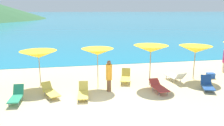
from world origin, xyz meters
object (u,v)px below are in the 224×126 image
Objects in this scene: umbrella_6 at (195,49)px; lounge_chair_5 at (126,77)px; umbrella_5 at (151,49)px; lounge_chair_7 at (50,91)px; lounge_chair_3 at (83,92)px; lounge_chair_0 at (207,85)px; umbrella_3 at (39,54)px; beachgoer_1 at (109,75)px; umbrella_4 at (98,52)px; lounge_chair_6 at (175,76)px; lounge_chair_2 at (16,96)px; cooler_box at (211,75)px; lounge_chair_8 at (159,87)px.

lounge_chair_5 is at bearing 178.40° from umbrella_6.
umbrella_5 reaches higher than lounge_chair_7.
lounge_chair_5 is 0.88× the size of lounge_chair_7.
umbrella_6 is at bearing 20.35° from lounge_chair_3.
lounge_chair_5 is at bearing 174.37° from lounge_chair_0.
umbrella_3 is at bearing 171.64° from umbrella_5.
umbrella_5 reaches higher than beachgoer_1.
umbrella_6 reaches higher than lounge_chair_7.
umbrella_4 is 1.50× the size of lounge_chair_5.
lounge_chair_0 is 0.88× the size of beachgoer_1.
lounge_chair_5 is (5.15, -0.23, -1.58)m from umbrella_3.
lounge_chair_3 is 1.76m from lounge_chair_7.
umbrella_4 reaches higher than lounge_chair_3.
umbrella_4 is 2.60m from lounge_chair_3.
lounge_chair_6 is at bearing -4.57° from umbrella_3.
umbrella_4 is at bearing -148.01° from lounge_chair_5.
lounge_chair_6 is at bearing 8.91° from lounge_chair_5.
lounge_chair_3 is (2.37, -2.31, -1.64)m from umbrella_3.
umbrella_6 is 1.54× the size of lounge_chair_2.
lounge_chair_2 is 2.84× the size of cooler_box.
lounge_chair_2 reaches higher than cooler_box.
lounge_chair_8 is (7.38, 0.06, -0.02)m from lounge_chair_2.
lounge_chair_2 reaches higher than lounge_chair_6.
cooler_box is at bearing 14.79° from lounge_chair_5.
umbrella_5 reaches higher than cooler_box.
lounge_chair_8 is 2.80m from beachgoer_1.
lounge_chair_0 reaches higher than cooler_box.
lounge_chair_0 is 3.06× the size of cooler_box.
lounge_chair_3 is 3.47m from lounge_chair_5.
beachgoer_1 reaches higher than lounge_chair_7.
beachgoer_1 is at bearing -167.15° from umbrella_6.
lounge_chair_6 is at bearing -14.11° from lounge_chair_7.
beachgoer_1 is 3.50× the size of cooler_box.
lounge_chair_8 is (-1.77, -1.65, -0.02)m from lounge_chair_6.
lounge_chair_5 is at bearing -168.44° from cooler_box.
umbrella_6 is 6.09m from beachgoer_1.
beachgoer_1 reaches higher than lounge_chair_0.
lounge_chair_3 is at bearing -44.29° from umbrella_3.
lounge_chair_5 is 3.15m from lounge_chair_6.
umbrella_5 is 3.77m from lounge_chair_0.
umbrella_3 reaches higher than lounge_chair_6.
lounge_chair_8 is (1.35, -2.08, -0.02)m from lounge_chair_5.
lounge_chair_3 is at bearing -121.42° from umbrella_4.
lounge_chair_8 is at bearing -143.38° from cooler_box.
umbrella_6 is at bearing -13.55° from lounge_chair_7.
umbrella_4 is 3.40m from lounge_chair_7.
beachgoer_1 is at bearing -115.10° from lounge_chair_5.
cooler_box is (11.78, 1.93, -0.15)m from lounge_chair_2.
lounge_chair_5 reaches higher than lounge_chair_3.
umbrella_4 is at bearing 23.83° from lounge_chair_2.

